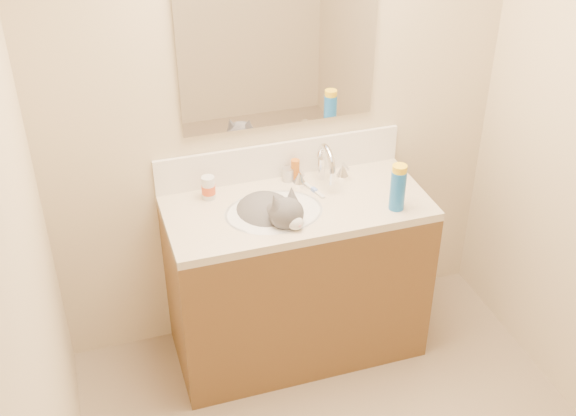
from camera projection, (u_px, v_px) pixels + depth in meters
room_shell at (402, 193)px, 2.15m from camera, size 2.24×2.54×2.52m
vanity_cabinet at (297, 282)px, 3.51m from camera, size 1.20×0.55×0.82m
counter_slab at (297, 208)px, 3.28m from camera, size 1.20×0.55×0.04m
basin at (274, 225)px, 3.25m from camera, size 0.45×0.36×0.14m
faucet at (325, 167)px, 3.38m from camera, size 0.28×0.20×0.21m
cat at (270, 217)px, 3.23m from camera, size 0.41×0.44×0.32m
backsplash at (280, 160)px, 3.43m from camera, size 1.20×0.02×0.18m
mirror at (279, 40)px, 3.11m from camera, size 0.90×0.02×0.80m
pill_bottle at (208, 188)px, 3.28m from camera, size 0.08×0.08×0.11m
pill_label at (209, 189)px, 3.28m from camera, size 0.08×0.08×0.04m
silver_jar at (288, 174)px, 3.43m from camera, size 0.07×0.07×0.07m
amber_bottle at (295, 170)px, 3.42m from camera, size 0.05×0.05×0.11m
toothbrush at (314, 190)px, 3.35m from camera, size 0.06×0.15×0.01m
toothbrush_head at (314, 190)px, 3.35m from camera, size 0.03×0.04×0.02m
spray_can at (398, 190)px, 3.18m from camera, size 0.09×0.09×0.19m
spray_cap at (400, 170)px, 3.13m from camera, size 0.08×0.08×0.04m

